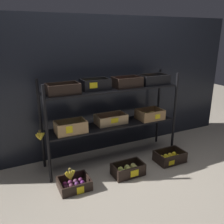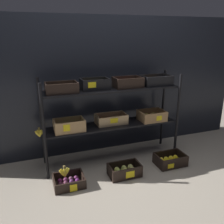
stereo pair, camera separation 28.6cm
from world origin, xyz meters
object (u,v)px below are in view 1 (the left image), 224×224
display_rack (112,105)px  crate_ground_plum (74,185)px  crate_ground_pear (128,170)px  banana_bunch_loose (70,175)px  crate_ground_lemon (170,157)px

display_rack → crate_ground_plum: bearing=-147.9°
display_rack → crate_ground_pear: size_ratio=4.94×
display_rack → crate_ground_plum: (-0.62, -0.39, -0.67)m
display_rack → crate_ground_pear: bearing=-89.4°
crate_ground_plum → banana_bunch_loose: (-0.04, -0.00, 0.13)m
crate_ground_pear → crate_ground_lemon: same height
crate_ground_lemon → display_rack: bearing=148.5°
display_rack → banana_bunch_loose: size_ratio=13.06×
crate_ground_lemon → banana_bunch_loose: 1.27m
crate_ground_plum → crate_ground_lemon: 1.23m
display_rack → crate_ground_lemon: (0.61, -0.37, -0.66)m
crate_ground_lemon → crate_ground_pear: bearing=-176.9°
display_rack → crate_ground_plum: size_ratio=5.48×
crate_ground_pear → banana_bunch_loose: size_ratio=2.64×
display_rack → crate_ground_pear: 0.77m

